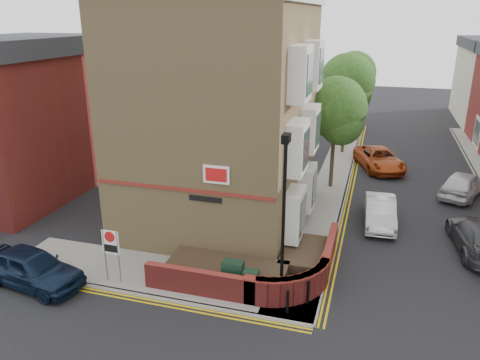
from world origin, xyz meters
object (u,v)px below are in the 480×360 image
silver_car_near (380,212)px  navy_hatchback (31,268)px  lamppost (283,219)px  utility_cabinet_large (233,275)px  zone_sign (111,246)px

silver_car_near → navy_hatchback: bearing=-145.9°
lamppost → silver_car_near: (3.39, 8.13, -2.66)m
lamppost → navy_hatchback: size_ratio=1.41×
lamppost → silver_car_near: 9.20m
utility_cabinet_large → silver_car_near: bearing=56.6°
utility_cabinet_large → zone_sign: 4.86m
zone_sign → navy_hatchback: (-3.02, -1.00, -0.89)m
utility_cabinet_large → navy_hatchback: size_ratio=0.27×
zone_sign → silver_car_near: bearing=41.5°
lamppost → utility_cabinet_large: (-1.90, 0.10, -2.62)m
utility_cabinet_large → zone_sign: size_ratio=0.55×
lamppost → navy_hatchback: 10.11m
zone_sign → navy_hatchback: zone_sign is taller
lamppost → zone_sign: bearing=-173.9°
lamppost → zone_sign: (-6.60, -0.70, -1.70)m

